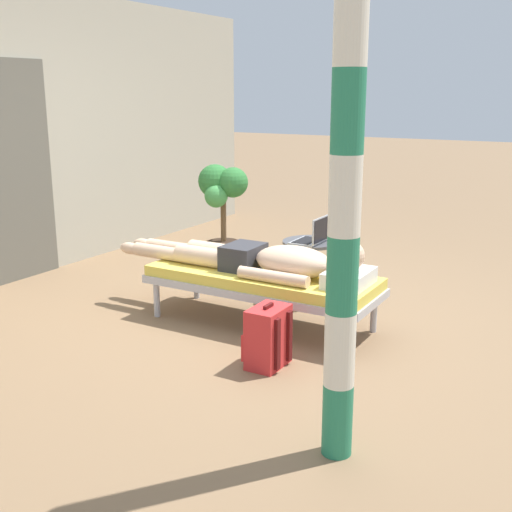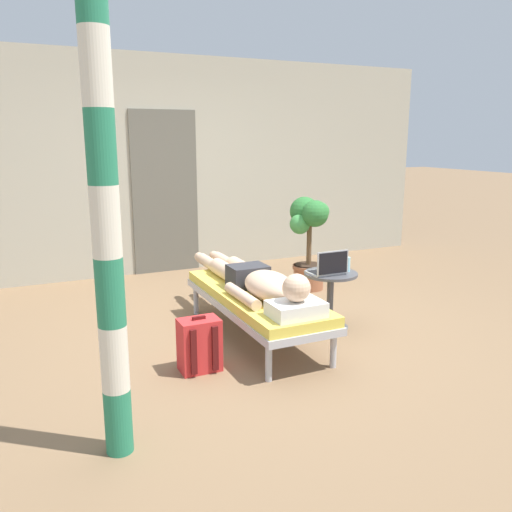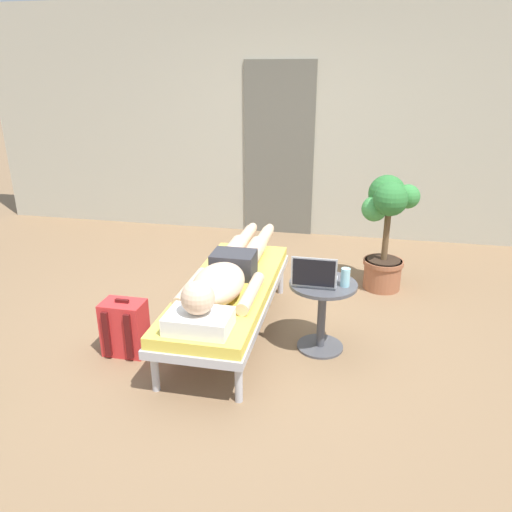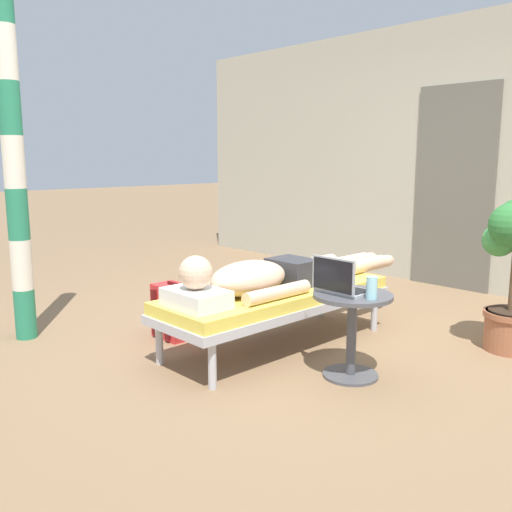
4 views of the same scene
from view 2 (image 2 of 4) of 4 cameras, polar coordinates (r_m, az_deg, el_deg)
name	(u,v)px [view 2 (image 2 of 4)]	position (r m, az deg, el deg)	size (l,w,h in m)	color
ground_plane	(264,334)	(4.73, 0.87, -8.42)	(40.00, 40.00, 0.00)	#846647
house_wall_back	(166,166)	(6.90, -9.72, 9.60)	(7.60, 0.20, 2.70)	#B2AD99
house_door_panel	(165,193)	(6.80, -9.81, 6.77)	(0.84, 0.03, 2.04)	#625F54
lounge_chair	(256,299)	(4.55, -0.04, -4.71)	(0.65, 1.81, 0.42)	#B7B7BC
person_reclining	(257,281)	(4.47, 0.11, -2.72)	(0.53, 2.17, 0.32)	white
side_table	(330,290)	(4.81, 8.05, -3.71)	(0.48, 0.48, 0.52)	#4C4C51
laptop	(329,268)	(4.68, 7.86, -1.31)	(0.31, 0.24, 0.23)	#A5A8AD
drink_glass	(347,264)	(4.82, 9.79, -0.90)	(0.06, 0.06, 0.13)	#99D8E5
backpack	(199,345)	(4.00, -6.16, -9.57)	(0.30, 0.26, 0.42)	red
potted_plant	(309,234)	(5.97, 5.73, 2.42)	(0.50, 0.51, 1.06)	#9E5B3D
porch_post	(106,222)	(2.77, -15.96, 3.60)	(0.15, 0.15, 2.59)	#267F59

